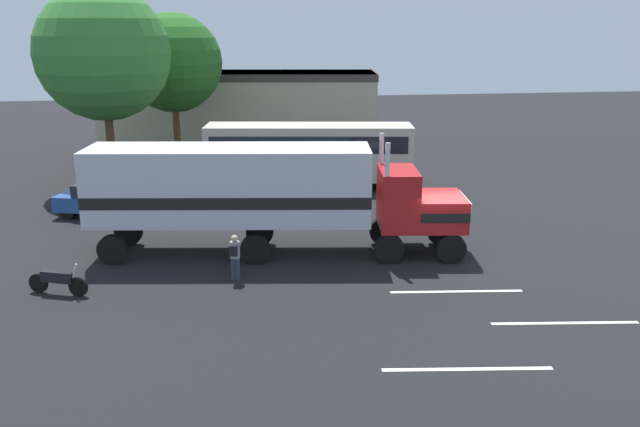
% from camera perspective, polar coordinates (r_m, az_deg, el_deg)
% --- Properties ---
extents(ground_plane, '(120.00, 120.00, 0.00)m').
position_cam_1_polar(ground_plane, '(25.76, 10.43, -3.60)').
color(ground_plane, black).
extents(lane_stripe_near, '(4.39, 0.69, 0.01)m').
position_cam_1_polar(lane_stripe_near, '(22.46, 11.68, -6.61)').
color(lane_stripe_near, silver).
rests_on(lane_stripe_near, ground_plane).
extents(lane_stripe_mid, '(4.38, 0.73, 0.01)m').
position_cam_1_polar(lane_stripe_mid, '(21.09, 20.37, -8.85)').
color(lane_stripe_mid, silver).
rests_on(lane_stripe_mid, ground_plane).
extents(lane_stripe_far, '(4.38, 0.73, 0.01)m').
position_cam_1_polar(lane_stripe_far, '(17.77, 12.59, -12.97)').
color(lane_stripe_far, silver).
rests_on(lane_stripe_far, ground_plane).
extents(semi_truck, '(14.37, 4.63, 4.50)m').
position_cam_1_polar(semi_truck, '(24.98, -5.27, 2.03)').
color(semi_truck, '#B21919').
rests_on(semi_truck, ground_plane).
extents(person_bystander, '(0.38, 0.48, 1.63)m').
position_cam_1_polar(person_bystander, '(22.84, -7.35, -3.64)').
color(person_bystander, '#2D3347').
rests_on(person_bystander, ground_plane).
extents(parked_bus, '(11.27, 4.27, 3.40)m').
position_cam_1_polar(parked_bus, '(35.71, -0.95, 5.52)').
color(parked_bus, '#BFB29E').
rests_on(parked_bus, ground_plane).
extents(parked_car, '(4.74, 3.11, 1.57)m').
position_cam_1_polar(parked_car, '(31.92, -18.07, 1.17)').
color(parked_car, '#234C8C').
rests_on(parked_car, ground_plane).
extents(motorcycle, '(2.00, 0.86, 1.12)m').
position_cam_1_polar(motorcycle, '(23.24, -21.66, -5.40)').
color(motorcycle, black).
rests_on(motorcycle, ground_plane).
extents(tree_left, '(7.03, 7.03, 10.60)m').
position_cam_1_polar(tree_left, '(37.43, -18.21, 12.95)').
color(tree_left, brown).
rests_on(tree_left, ground_plane).
extents(tree_center, '(6.29, 6.29, 9.36)m').
position_cam_1_polar(tree_center, '(44.34, -12.58, 12.56)').
color(tree_center, brown).
rests_on(tree_center, ground_plane).
extents(building_backdrop, '(20.90, 9.00, 5.20)m').
position_cam_1_polar(building_backdrop, '(50.73, -6.91, 9.33)').
color(building_backdrop, '#B7AD8C').
rests_on(building_backdrop, ground_plane).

